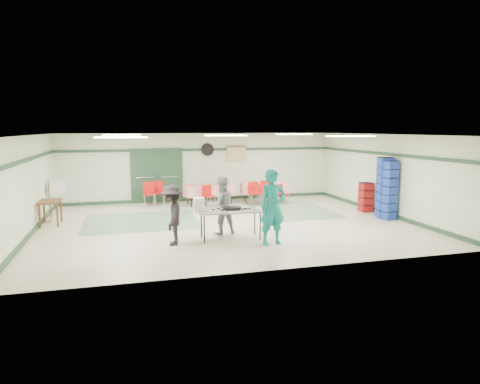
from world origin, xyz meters
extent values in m
plane|color=#C2B49C|center=(0.00, 0.00, 0.00)|extent=(11.00, 11.00, 0.00)
plane|color=silver|center=(0.00, 0.00, 2.70)|extent=(11.00, 11.00, 0.00)
plane|color=beige|center=(0.00, 4.50, 1.35)|extent=(11.00, 0.00, 11.00)
plane|color=beige|center=(0.00, -4.50, 1.35)|extent=(11.00, 0.00, 11.00)
plane|color=beige|center=(-5.50, 0.00, 1.35)|extent=(0.00, 9.00, 9.00)
plane|color=beige|center=(5.50, 0.00, 1.35)|extent=(0.00, 9.00, 9.00)
cube|color=#213D29|center=(0.00, 4.47, 2.05)|extent=(11.00, 0.06, 0.10)
cube|color=#213D29|center=(0.00, 4.47, 0.06)|extent=(11.00, 0.06, 0.12)
cube|color=#213D29|center=(-5.47, 0.00, 2.05)|extent=(0.06, 9.00, 0.10)
cube|color=#213D29|center=(-5.47, 0.00, 0.06)|extent=(0.06, 9.00, 0.12)
cube|color=#213D29|center=(5.47, 0.00, 2.05)|extent=(0.06, 9.00, 0.10)
cube|color=#213D29|center=(5.47, 0.00, 0.06)|extent=(0.06, 9.00, 0.12)
cube|color=gray|center=(-2.50, 1.00, 0.00)|extent=(3.50, 3.00, 0.01)
cube|color=gray|center=(2.80, 1.50, 0.00)|extent=(2.50, 3.50, 0.01)
cube|color=gray|center=(-2.20, 4.44, 1.05)|extent=(0.90, 0.06, 2.10)
cube|color=gray|center=(-1.25, 4.44, 1.05)|extent=(0.90, 0.06, 2.10)
cube|color=#213D29|center=(-1.73, 4.42, 1.05)|extent=(2.00, 0.03, 2.15)
cylinder|color=black|center=(0.30, 4.44, 2.05)|extent=(0.50, 0.10, 0.50)
cube|color=#D0AF82|center=(1.50, 4.44, 1.85)|extent=(0.80, 0.02, 0.60)
cube|color=#9D9D99|center=(-0.30, -1.77, 0.74)|extent=(1.73, 0.76, 0.04)
cylinder|color=black|center=(-1.05, -2.01, 0.36)|extent=(0.04, 0.04, 0.72)
cylinder|color=black|center=(0.42, -2.08, 0.36)|extent=(0.04, 0.04, 0.72)
cylinder|color=black|center=(-1.03, -1.46, 0.36)|extent=(0.04, 0.04, 0.72)
cylinder|color=black|center=(0.45, -1.53, 0.36)|extent=(0.04, 0.04, 0.72)
cube|color=silver|center=(0.18, -1.83, 0.77)|extent=(0.54, 0.42, 0.02)
cube|color=silver|center=(-0.37, -1.66, 0.77)|extent=(0.56, 0.44, 0.02)
cube|color=silver|center=(-0.78, -1.85, 0.77)|extent=(0.66, 0.51, 0.02)
cube|color=black|center=(-0.27, -1.73, 0.80)|extent=(0.49, 0.32, 0.08)
cube|color=white|center=(-1.12, -1.71, 0.94)|extent=(0.27, 0.25, 0.36)
imported|color=#127F80|center=(0.58, -2.59, 0.95)|extent=(0.74, 0.53, 1.89)
imported|color=gray|center=(-0.42, -1.21, 0.80)|extent=(0.83, 0.68, 1.59)
imported|color=black|center=(-1.84, -1.99, 0.75)|extent=(0.73, 1.06, 1.51)
cube|color=red|center=(2.35, 3.42, 0.74)|extent=(1.89, 1.04, 0.05)
cube|color=red|center=(2.35, 3.42, 0.55)|extent=(1.89, 1.06, 0.40)
cylinder|color=black|center=(1.57, 3.23, 0.36)|extent=(0.04, 0.04, 0.72)
cylinder|color=black|center=(3.05, 3.01, 0.36)|extent=(0.04, 0.04, 0.72)
cylinder|color=black|center=(1.66, 3.82, 0.36)|extent=(0.04, 0.04, 0.72)
cylinder|color=black|center=(3.14, 3.60, 0.36)|extent=(0.04, 0.04, 0.72)
cube|color=red|center=(0.15, 3.42, 0.74)|extent=(1.95, 0.97, 0.05)
cube|color=red|center=(0.15, 3.42, 0.55)|extent=(1.95, 0.99, 0.40)
cylinder|color=black|center=(-0.60, 3.04, 0.36)|extent=(0.04, 0.04, 0.72)
cylinder|color=black|center=(0.96, 3.17, 0.36)|extent=(0.04, 0.04, 0.72)
cylinder|color=black|center=(-0.66, 3.66, 0.36)|extent=(0.04, 0.04, 0.72)
cylinder|color=black|center=(0.91, 3.79, 0.36)|extent=(0.04, 0.04, 0.72)
cube|color=red|center=(2.24, 2.77, 0.47)|extent=(0.49, 0.49, 0.04)
cube|color=red|center=(2.27, 2.95, 0.70)|extent=(0.43, 0.11, 0.42)
cylinder|color=silver|center=(2.04, 2.62, 0.22)|extent=(0.02, 0.02, 0.45)
cylinder|color=silver|center=(2.38, 2.57, 0.22)|extent=(0.02, 0.02, 0.45)
cylinder|color=silver|center=(2.10, 2.96, 0.22)|extent=(0.02, 0.02, 0.45)
cylinder|color=silver|center=(2.43, 2.91, 0.22)|extent=(0.02, 0.02, 0.45)
cube|color=red|center=(1.77, 2.77, 0.45)|extent=(0.41, 0.41, 0.04)
cube|color=red|center=(1.77, 2.95, 0.67)|extent=(0.41, 0.05, 0.41)
cylinder|color=silver|center=(1.60, 2.60, 0.21)|extent=(0.02, 0.02, 0.43)
cylinder|color=silver|center=(1.93, 2.60, 0.21)|extent=(0.02, 0.02, 0.43)
cylinder|color=silver|center=(1.60, 2.93, 0.21)|extent=(0.02, 0.02, 0.43)
cylinder|color=silver|center=(1.93, 2.93, 0.21)|extent=(0.02, 0.02, 0.43)
cube|color=red|center=(2.93, 2.77, 0.40)|extent=(0.44, 0.44, 0.04)
cube|color=red|center=(2.89, 2.92, 0.60)|extent=(0.36, 0.13, 0.36)
cylinder|color=silver|center=(2.83, 2.59, 0.19)|extent=(0.02, 0.02, 0.38)
cylinder|color=silver|center=(3.11, 2.66, 0.19)|extent=(0.02, 0.02, 0.38)
cylinder|color=silver|center=(2.75, 2.87, 0.19)|extent=(0.02, 0.02, 0.38)
cylinder|color=silver|center=(3.03, 2.94, 0.19)|extent=(0.02, 0.02, 0.38)
cube|color=red|center=(0.02, 2.77, 0.42)|extent=(0.48, 0.48, 0.04)
cube|color=red|center=(-0.04, 2.93, 0.63)|extent=(0.37, 0.16, 0.38)
cylinder|color=silver|center=(-0.08, 2.57, 0.20)|extent=(0.02, 0.02, 0.40)
cylinder|color=silver|center=(0.21, 2.67, 0.20)|extent=(0.02, 0.02, 0.40)
cylinder|color=silver|center=(-0.18, 2.86, 0.20)|extent=(0.02, 0.02, 0.40)
cylinder|color=silver|center=(0.11, 2.96, 0.20)|extent=(0.02, 0.02, 0.40)
cube|color=red|center=(-1.71, 3.82, 0.46)|extent=(0.45, 0.45, 0.04)
cube|color=red|center=(-1.72, 4.00, 0.69)|extent=(0.42, 0.07, 0.42)
cylinder|color=silver|center=(-1.86, 3.64, 0.22)|extent=(0.02, 0.02, 0.44)
cylinder|color=silver|center=(-1.53, 3.66, 0.22)|extent=(0.02, 0.02, 0.44)
cylinder|color=silver|center=(-1.89, 3.97, 0.22)|extent=(0.02, 0.02, 0.44)
cylinder|color=silver|center=(-1.55, 4.00, 0.22)|extent=(0.02, 0.02, 0.44)
cube|color=red|center=(-2.10, 3.62, 0.46)|extent=(0.45, 0.45, 0.04)
cube|color=red|center=(-2.09, 3.80, 0.69)|extent=(0.42, 0.07, 0.42)
cylinder|color=silver|center=(-2.28, 3.46, 0.22)|extent=(0.02, 0.02, 0.44)
cylinder|color=silver|center=(-1.95, 3.44, 0.22)|extent=(0.02, 0.02, 0.44)
cylinder|color=silver|center=(-2.26, 3.80, 0.22)|extent=(0.02, 0.02, 0.44)
cylinder|color=silver|center=(-1.92, 3.77, 0.22)|extent=(0.02, 0.02, 0.44)
cube|color=#193397|center=(5.15, -0.74, 0.94)|extent=(0.49, 0.49, 1.89)
cube|color=maroon|center=(5.15, 0.56, 0.52)|extent=(0.40, 0.40, 1.03)
cube|color=#193397|center=(5.15, -0.52, 0.99)|extent=(0.52, 0.52, 1.98)
cube|color=brown|center=(-5.15, 1.22, 0.72)|extent=(0.61, 0.94, 0.05)
cube|color=brown|center=(-5.39, 0.83, 0.35)|extent=(0.05, 0.05, 0.70)
cube|color=brown|center=(-4.91, 0.83, 0.35)|extent=(0.05, 0.05, 0.70)
cube|color=brown|center=(-5.39, 1.60, 0.35)|extent=(0.05, 0.05, 0.70)
cube|color=brown|center=(-4.91, 1.60, 0.35)|extent=(0.05, 0.05, 0.70)
cube|color=silver|center=(-5.15, 2.78, 0.93)|extent=(0.55, 0.51, 0.38)
cylinder|color=brown|center=(-5.23, 1.71, 0.68)|extent=(0.07, 0.21, 1.30)
camera|label=1|loc=(-2.96, -12.48, 2.89)|focal=32.00mm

